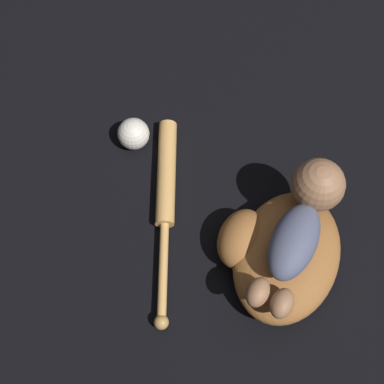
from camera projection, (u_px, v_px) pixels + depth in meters
ground_plane at (277, 234)px, 1.25m from camera, size 6.00×6.00×0.00m
baseball_glove at (279, 253)px, 1.18m from camera, size 0.34×0.29×0.10m
baby_figure at (304, 218)px, 1.11m from camera, size 0.35×0.12×0.11m
baseball_bat at (166, 191)px, 1.27m from camera, size 0.47×0.27×0.05m
baseball at (133, 134)px, 1.32m from camera, size 0.08×0.08×0.08m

